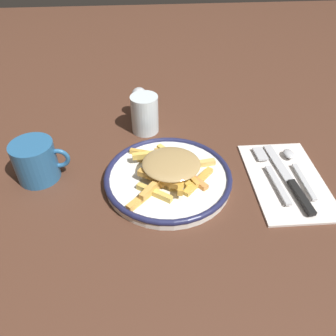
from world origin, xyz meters
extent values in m
plane|color=#4F2F21|center=(0.00, 0.00, 0.00)|extent=(2.60, 2.60, 0.00)
cylinder|color=white|center=(0.00, 0.00, 0.01)|extent=(0.25, 0.25, 0.02)
torus|color=#202249|center=(0.00, 0.00, 0.02)|extent=(0.25, 0.25, 0.01)
cube|color=#D38441|center=(-0.01, -0.01, 0.04)|extent=(0.07, 0.05, 0.01)
cube|color=#E4C262|center=(0.02, 0.01, 0.02)|extent=(0.02, 0.07, 0.01)
cube|color=#E7AE4C|center=(0.04, 0.01, 0.02)|extent=(0.02, 0.07, 0.01)
cube|color=#EAB653|center=(0.00, 0.00, 0.02)|extent=(0.02, 0.09, 0.01)
cube|color=#F2C554|center=(-0.03, 0.05, 0.04)|extent=(0.09, 0.02, 0.01)
cube|color=gold|center=(0.02, 0.00, 0.02)|extent=(0.04, 0.09, 0.01)
cube|color=#E5BC61|center=(0.06, 0.02, 0.02)|extent=(0.08, 0.02, 0.01)
cube|color=#DFB261|center=(-0.02, 0.04, 0.02)|extent=(0.09, 0.03, 0.01)
cube|color=#DCB752|center=(-0.03, -0.05, 0.02)|extent=(0.07, 0.05, 0.01)
cube|color=gold|center=(-0.03, -0.04, 0.03)|extent=(0.06, 0.07, 0.01)
cube|color=#DC8D48|center=(0.05, -0.02, 0.02)|extent=(0.05, 0.07, 0.01)
cube|color=#E0C153|center=(0.01, 0.04, 0.04)|extent=(0.06, 0.08, 0.01)
cube|color=gold|center=(-0.03, 0.06, 0.02)|extent=(0.09, 0.04, 0.01)
cube|color=gold|center=(0.06, -0.03, 0.02)|extent=(0.07, 0.07, 0.01)
cube|color=#EEB866|center=(0.00, 0.00, 0.02)|extent=(0.04, 0.07, 0.01)
cube|color=orange|center=(-0.02, 0.04, 0.02)|extent=(0.07, 0.06, 0.01)
cube|color=gold|center=(-0.05, -0.06, 0.02)|extent=(0.07, 0.07, 0.01)
cube|color=gold|center=(0.04, -0.01, 0.02)|extent=(0.04, 0.07, 0.01)
cube|color=#DCB152|center=(0.00, -0.01, 0.04)|extent=(0.06, 0.06, 0.01)
cube|color=gold|center=(0.02, 0.00, 0.04)|extent=(0.05, 0.06, 0.01)
cube|color=gold|center=(-0.02, -0.03, 0.04)|extent=(0.09, 0.06, 0.01)
cube|color=gold|center=(0.00, 0.00, 0.04)|extent=(0.04, 0.09, 0.01)
cube|color=gold|center=(0.02, -0.02, 0.04)|extent=(0.02, 0.10, 0.01)
cube|color=gold|center=(-0.01, 0.03, 0.03)|extent=(0.03, 0.08, 0.01)
ellipsoid|color=tan|center=(0.01, 0.00, 0.05)|extent=(0.13, 0.13, 0.02)
cube|color=silver|center=(0.24, -0.02, 0.00)|extent=(0.15, 0.24, 0.01)
cube|color=silver|center=(0.21, -0.04, 0.01)|extent=(0.02, 0.11, 0.01)
cube|color=silver|center=(0.21, 0.06, 0.01)|extent=(0.02, 0.05, 0.00)
cube|color=black|center=(0.24, -0.08, 0.01)|extent=(0.02, 0.09, 0.01)
cube|color=silver|center=(0.23, 0.03, 0.01)|extent=(0.03, 0.12, 0.00)
cube|color=silver|center=(0.27, -0.03, 0.01)|extent=(0.01, 0.10, 0.00)
ellipsoid|color=silver|center=(0.27, 0.05, 0.01)|extent=(0.02, 0.03, 0.01)
cylinder|color=silver|center=(-0.04, 0.19, 0.05)|extent=(0.06, 0.06, 0.09)
cylinder|color=#296091|center=(-0.26, 0.04, 0.04)|extent=(0.08, 0.08, 0.08)
torus|color=#296091|center=(-0.21, 0.04, 0.05)|extent=(0.05, 0.01, 0.05)
cylinder|color=silver|center=(-0.05, 0.26, 0.03)|extent=(0.04, 0.04, 0.05)
sphere|color=#B7BABF|center=(-0.05, 0.26, 0.06)|extent=(0.04, 0.04, 0.04)
camera|label=1|loc=(-0.04, -0.50, 0.46)|focal=35.95mm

